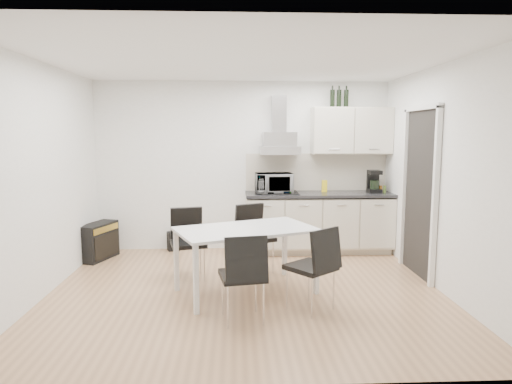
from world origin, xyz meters
TOP-DOWN VIEW (x-y plane):
  - ground at (0.00, 0.00)m, footprint 4.50×4.50m
  - wall_back at (0.00, 2.00)m, footprint 4.50×0.10m
  - wall_front at (0.00, -2.00)m, footprint 4.50×0.10m
  - wall_left at (-2.25, 0.00)m, footprint 0.10×4.00m
  - wall_right at (2.25, 0.00)m, footprint 0.10×4.00m
  - ceiling at (0.00, 0.00)m, footprint 4.50×4.50m
  - doorway at (2.21, 0.55)m, footprint 0.08×1.04m
  - kitchenette at (1.18, 1.73)m, footprint 2.22×0.64m
  - dining_table at (0.00, -0.03)m, footprint 1.73×1.37m
  - chair_far_left at (-0.70, 0.49)m, footprint 0.54×0.58m
  - chair_far_right at (0.15, 0.75)m, footprint 0.60×0.63m
  - chair_near_left at (-0.05, -0.83)m, footprint 0.52×0.57m
  - chair_near_right at (0.66, -0.58)m, footprint 0.66×0.67m
  - guitar_amp at (-2.10, 1.45)m, footprint 0.47×0.69m
  - floor_speaker at (-1.09, 1.90)m, footprint 0.22×0.21m

SIDE VIEW (x-z plane):
  - ground at x=0.00m, z-range 0.00..0.00m
  - floor_speaker at x=-1.09m, z-range 0.00..0.29m
  - guitar_amp at x=-2.10m, z-range 0.00..0.53m
  - chair_far_left at x=-0.70m, z-range 0.00..0.88m
  - chair_far_right at x=0.15m, z-range 0.00..0.88m
  - chair_near_left at x=-0.05m, z-range 0.00..0.88m
  - chair_near_right at x=0.66m, z-range 0.00..0.88m
  - dining_table at x=0.00m, z-range 0.30..1.05m
  - kitchenette at x=1.18m, z-range -0.43..2.09m
  - doorway at x=2.21m, z-range 0.00..2.10m
  - wall_back at x=0.00m, z-range 0.00..2.60m
  - wall_front at x=0.00m, z-range 0.00..2.60m
  - wall_left at x=-2.25m, z-range 0.00..2.60m
  - wall_right at x=2.25m, z-range 0.00..2.60m
  - ceiling at x=0.00m, z-range 2.60..2.60m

